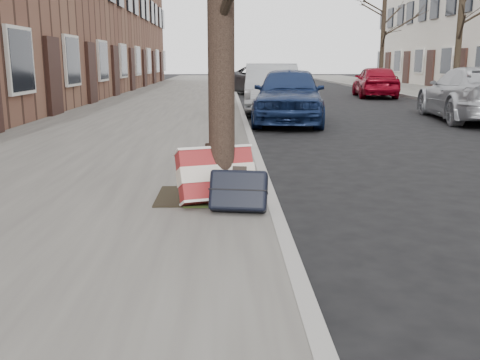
{
  "coord_description": "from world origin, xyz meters",
  "views": [
    {
      "loc": [
        -1.72,
        -4.17,
        1.49
      ],
      "look_at": [
        -1.58,
        0.8,
        0.38
      ],
      "focal_mm": 40.0,
      "sensor_mm": 36.0,
      "label": 1
    }
  ],
  "objects_px": {
    "suitcase_navy": "(239,190)",
    "car_near_mid": "(271,88)",
    "car_near_front": "(289,95)",
    "suitcase_red": "(216,175)"
  },
  "relations": [
    {
      "from": "suitcase_navy",
      "to": "car_near_mid",
      "type": "distance_m",
      "value": 11.3
    },
    {
      "from": "car_near_front",
      "to": "suitcase_navy",
      "type": "bearing_deg",
      "value": -92.11
    },
    {
      "from": "car_near_mid",
      "to": "car_near_front",
      "type": "bearing_deg",
      "value": -82.97
    },
    {
      "from": "car_near_front",
      "to": "car_near_mid",
      "type": "xyz_separation_m",
      "value": [
        -0.19,
        2.9,
        0.02
      ]
    },
    {
      "from": "suitcase_navy",
      "to": "car_near_front",
      "type": "xyz_separation_m",
      "value": [
        1.44,
        8.33,
        0.36
      ]
    },
    {
      "from": "suitcase_red",
      "to": "suitcase_navy",
      "type": "distance_m",
      "value": 0.39
    },
    {
      "from": "suitcase_navy",
      "to": "car_near_mid",
      "type": "bearing_deg",
      "value": 92.61
    },
    {
      "from": "car_near_front",
      "to": "car_near_mid",
      "type": "height_order",
      "value": "car_near_mid"
    },
    {
      "from": "car_near_mid",
      "to": "suitcase_navy",
      "type": "bearing_deg",
      "value": -93.05
    },
    {
      "from": "suitcase_red",
      "to": "car_near_mid",
      "type": "distance_m",
      "value": 11.01
    }
  ]
}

